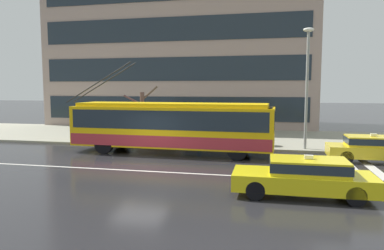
# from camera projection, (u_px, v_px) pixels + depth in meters

# --- Properties ---
(ground_plane) EXTENTS (160.00, 160.00, 0.00)m
(ground_plane) POSITION_uv_depth(u_px,v_px,m) (139.00, 165.00, 16.84)
(ground_plane) COLOR #242427
(sidewalk_slab) EXTENTS (80.00, 10.00, 0.14)m
(sidewalk_slab) POSITION_uv_depth(u_px,v_px,m) (186.00, 136.00, 26.43)
(sidewalk_slab) COLOR gray
(sidewalk_slab) RESTS_ON ground_plane
(crosswalk_stripe_edge_near) EXTENTS (0.44, 4.40, 0.01)m
(crosswalk_stripe_edge_near) POSITION_uv_depth(u_px,v_px,m) (310.00, 166.00, 16.56)
(crosswalk_stripe_edge_near) COLOR beige
(crosswalk_stripe_edge_near) RESTS_ON ground_plane
(crosswalk_stripe_inner_a) EXTENTS (0.44, 4.40, 0.01)m
(crosswalk_stripe_inner_a) POSITION_uv_depth(u_px,v_px,m) (331.00, 167.00, 16.37)
(crosswalk_stripe_inner_a) COLOR beige
(crosswalk_stripe_inner_a) RESTS_ON ground_plane
(crosswalk_stripe_center) EXTENTS (0.44, 4.40, 0.01)m
(crosswalk_stripe_center) POSITION_uv_depth(u_px,v_px,m) (352.00, 168.00, 16.17)
(crosswalk_stripe_center) COLOR beige
(crosswalk_stripe_center) RESTS_ON ground_plane
(crosswalk_stripe_inner_b) EXTENTS (0.44, 4.40, 0.01)m
(crosswalk_stripe_inner_b) POSITION_uv_depth(u_px,v_px,m) (373.00, 169.00, 15.98)
(crosswalk_stripe_inner_b) COLOR beige
(crosswalk_stripe_inner_b) RESTS_ON ground_plane
(lane_centre_line) EXTENTS (72.00, 0.14, 0.01)m
(lane_centre_line) POSITION_uv_depth(u_px,v_px,m) (129.00, 170.00, 15.67)
(lane_centre_line) COLOR silver
(lane_centre_line) RESTS_ON ground_plane
(trolleybus) EXTENTS (11.92, 2.84, 5.07)m
(trolleybus) POSITION_uv_depth(u_px,v_px,m) (172.00, 126.00, 19.72)
(trolleybus) COLOR yellow
(trolleybus) RESTS_ON ground_plane
(taxi_oncoming_far) EXTENTS (4.60, 1.77, 1.39)m
(taxi_oncoming_far) POSITION_uv_depth(u_px,v_px,m) (305.00, 175.00, 11.85)
(taxi_oncoming_far) COLOR yellow
(taxi_oncoming_far) RESTS_ON ground_plane
(taxi_ahead_of_bus) EXTENTS (4.63, 1.84, 1.39)m
(taxi_ahead_of_bus) POSITION_uv_depth(u_px,v_px,m) (375.00, 148.00, 17.44)
(taxi_ahead_of_bus) COLOR yellow
(taxi_ahead_of_bus) RESTS_ON ground_plane
(bus_shelter) EXTENTS (4.05, 1.89, 2.44)m
(bus_shelter) POSITION_uv_depth(u_px,v_px,m) (155.00, 113.00, 23.28)
(bus_shelter) COLOR gray
(bus_shelter) RESTS_ON sidewalk_slab
(pedestrian_at_shelter) EXTENTS (1.35, 1.35, 1.94)m
(pedestrian_at_shelter) POSITION_uv_depth(u_px,v_px,m) (132.00, 116.00, 24.47)
(pedestrian_at_shelter) COLOR black
(pedestrian_at_shelter) RESTS_ON sidewalk_slab
(pedestrian_approaching_curb) EXTENTS (0.49, 0.49, 1.64)m
(pedestrian_approaching_curb) POSITION_uv_depth(u_px,v_px,m) (199.00, 127.00, 23.19)
(pedestrian_approaching_curb) COLOR navy
(pedestrian_approaching_curb) RESTS_ON sidewalk_slab
(pedestrian_walking_past) EXTENTS (1.26, 1.26, 1.93)m
(pedestrian_walking_past) POSITION_uv_depth(u_px,v_px,m) (149.00, 117.00, 24.06)
(pedestrian_walking_past) COLOR #18232F
(pedestrian_walking_past) RESTS_ON sidewalk_slab
(pedestrian_waiting_by_pole) EXTENTS (1.17, 1.17, 2.04)m
(pedestrian_waiting_by_pole) POSITION_uv_depth(u_px,v_px,m) (251.00, 119.00, 21.83)
(pedestrian_waiting_by_pole) COLOR #192B4A
(pedestrian_waiting_by_pole) RESTS_ON sidewalk_slab
(street_lamp) EXTENTS (0.60, 0.32, 6.83)m
(street_lamp) POSITION_uv_depth(u_px,v_px,m) (307.00, 78.00, 20.09)
(street_lamp) COLOR gray
(street_lamp) RESTS_ON sidewalk_slab
(street_tree_bare) EXTENTS (2.43, 1.37, 3.65)m
(street_tree_bare) POSITION_uv_depth(u_px,v_px,m) (142.00, 112.00, 25.31)
(street_tree_bare) COLOR brown
(street_tree_bare) RESTS_ON sidewalk_slab
(office_tower_corner_left) EXTENTS (25.26, 10.63, 20.91)m
(office_tower_corner_left) POSITION_uv_depth(u_px,v_px,m) (184.00, 19.00, 35.38)
(office_tower_corner_left) COLOR #A28C83
(office_tower_corner_left) RESTS_ON ground_plane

